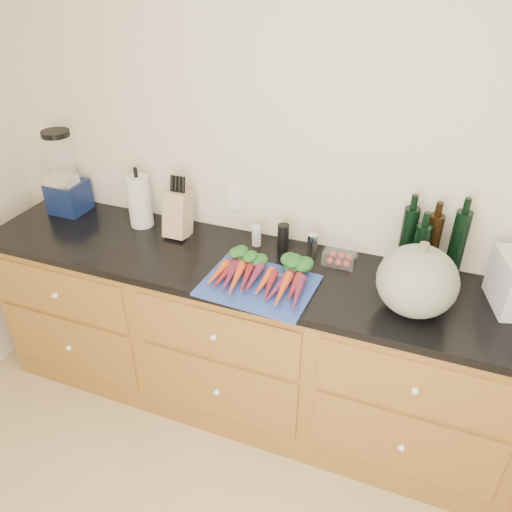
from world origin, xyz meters
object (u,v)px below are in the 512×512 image
at_px(cutting_board, 259,285).
at_px(blender_appliance, 65,178).
at_px(squash, 417,281).
at_px(paper_towel, 140,201).
at_px(carrots, 262,274).
at_px(tomato_box, 340,256).
at_px(knife_block, 178,214).

height_order(cutting_board, blender_appliance, blender_appliance).
height_order(squash, paper_towel, squash).
distance_m(carrots, tomato_box, 0.41).
xyz_separation_m(squash, paper_towel, (-1.47, 0.24, -0.01)).
distance_m(squash, tomato_box, 0.46).
relative_size(squash, paper_towel, 1.17).
bearing_deg(tomato_box, knife_block, -178.00).
distance_m(squash, paper_towel, 1.49).
bearing_deg(carrots, tomato_box, 44.20).
distance_m(carrots, paper_towel, 0.86).
bearing_deg(tomato_box, paper_towel, -179.48).
bearing_deg(carrots, knife_block, 155.43).
bearing_deg(cutting_board, squash, 6.46).
bearing_deg(tomato_box, blender_appliance, -179.54).
relative_size(knife_block, tomato_box, 1.57).
relative_size(carrots, tomato_box, 2.91).
bearing_deg(carrots, blender_appliance, 167.89).
height_order(carrots, blender_appliance, blender_appliance).
distance_m(squash, knife_block, 1.25).
relative_size(cutting_board, carrots, 1.11).
height_order(blender_appliance, knife_block, blender_appliance).
height_order(carrots, squash, squash).
xyz_separation_m(cutting_board, tomato_box, (0.30, 0.33, 0.03)).
relative_size(blender_appliance, paper_towel, 1.68).
distance_m(cutting_board, squash, 0.68).
xyz_separation_m(carrots, blender_appliance, (-1.28, 0.27, 0.17)).
bearing_deg(squash, blender_appliance, 172.89).
bearing_deg(squash, tomato_box, 145.22).
relative_size(cutting_board, squash, 1.50).
bearing_deg(paper_towel, cutting_board, -21.67).
relative_size(carrots, knife_block, 1.85).
bearing_deg(cutting_board, tomato_box, 48.17).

